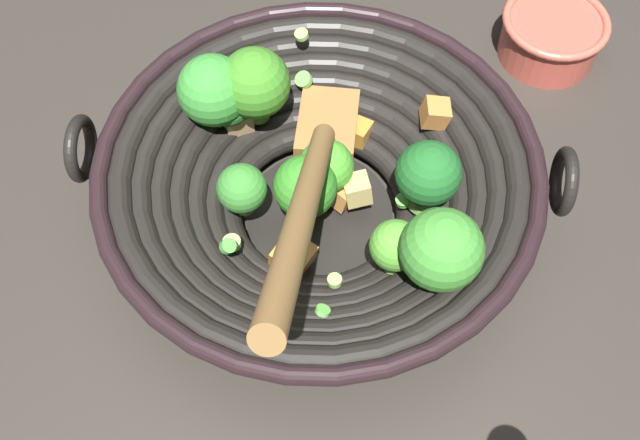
{
  "coord_description": "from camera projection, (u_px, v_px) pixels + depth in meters",
  "views": [
    {
      "loc": [
        0.29,
        -0.14,
        0.54
      ],
      "look_at": [
        0.02,
        -0.01,
        0.03
      ],
      "focal_mm": 40.77,
      "sensor_mm": 36.0,
      "label": 1
    }
  ],
  "objects": [
    {
      "name": "wok",
      "position": [
        318.0,
        180.0,
        0.58
      ],
      "size": [
        0.36,
        0.36,
        0.24
      ],
      "color": "black",
      "rests_on": "ground"
    },
    {
      "name": "prep_bowl",
      "position": [
        551.0,
        35.0,
        0.71
      ],
      "size": [
        0.1,
        0.1,
        0.05
      ],
      "color": "#D15647",
      "rests_on": "ground"
    },
    {
      "name": "ground_plane",
      "position": [
        319.0,
        219.0,
        0.63
      ],
      "size": [
        4.0,
        4.0,
        0.0
      ],
      "primitive_type": "plane",
      "color": "#332D28"
    }
  ]
}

